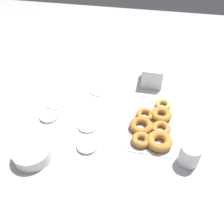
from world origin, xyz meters
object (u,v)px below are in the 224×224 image
object	(u,v)px
paper_cup	(190,155)
pancake_3	(49,117)
batter_bowl	(32,153)
pancake_1	(99,90)
pancake_0	(88,126)
pancake_4	(88,146)
container_stack	(153,74)
pancake_2	(56,102)
donut_tray	(153,125)

from	to	relation	value
paper_cup	pancake_3	bearing A→B (deg)	78.81
batter_bowl	pancake_1	bearing A→B (deg)	-17.42
pancake_0	pancake_4	distance (m)	0.12
pancake_0	container_stack	world-z (taller)	container_stack
pancake_0	pancake_2	world-z (taller)	same
pancake_2	batter_bowl	world-z (taller)	batter_bowl
batter_bowl	paper_cup	world-z (taller)	paper_cup
donut_tray	batter_bowl	bearing A→B (deg)	119.50
pancake_2	container_stack	bearing A→B (deg)	-58.08
paper_cup	pancake_1	bearing A→B (deg)	50.32
pancake_2	batter_bowl	distance (m)	0.34
pancake_4	donut_tray	bearing A→B (deg)	-57.35
pancake_0	paper_cup	world-z (taller)	paper_cup
pancake_0	batter_bowl	bearing A→B (deg)	141.04
pancake_0	container_stack	size ratio (longest dim) A/B	0.57
container_stack	pancake_3	bearing A→B (deg)	130.87
donut_tray	batter_bowl	size ratio (longest dim) A/B	2.34
pancake_1	paper_cup	world-z (taller)	paper_cup
donut_tray	batter_bowl	distance (m)	0.54
batter_bowl	paper_cup	size ratio (longest dim) A/B	1.70
pancake_0	donut_tray	size ratio (longest dim) A/B	0.24
donut_tray	container_stack	size ratio (longest dim) A/B	2.36
pancake_2	pancake_0	bearing A→B (deg)	-122.06
pancake_0	donut_tray	world-z (taller)	donut_tray
pancake_3	donut_tray	world-z (taller)	donut_tray
pancake_4	paper_cup	world-z (taller)	paper_cup
pancake_1	pancake_4	bearing A→B (deg)	-172.71
pancake_2	donut_tray	distance (m)	0.51
batter_bowl	paper_cup	xyz separation A→B (m)	(0.11, -0.62, 0.02)
pancake_3	batter_bowl	world-z (taller)	batter_bowl
pancake_2	donut_tray	world-z (taller)	donut_tray
pancake_1	pancake_3	xyz separation A→B (m)	(-0.26, 0.18, 0.00)
pancake_3	donut_tray	bearing A→B (deg)	-86.44
pancake_4	donut_tray	world-z (taller)	donut_tray
pancake_3	pancake_4	size ratio (longest dim) A/B	0.98
batter_bowl	donut_tray	bearing A→B (deg)	-60.50
donut_tray	pancake_2	bearing A→B (deg)	81.38
pancake_0	container_stack	bearing A→B (deg)	-31.77
pancake_3	container_stack	world-z (taller)	container_stack
pancake_4	batter_bowl	xyz separation A→B (m)	(-0.10, 0.21, 0.02)
donut_tray	container_stack	bearing A→B (deg)	5.43
pancake_2	pancake_3	size ratio (longest dim) A/B	1.16
pancake_3	container_stack	bearing A→B (deg)	-49.13
paper_cup	batter_bowl	bearing A→B (deg)	99.61
pancake_3	batter_bowl	xyz separation A→B (m)	(-0.23, -0.03, 0.02)
donut_tray	paper_cup	world-z (taller)	paper_cup
container_stack	pancake_0	bearing A→B (deg)	148.23
pancake_4	paper_cup	bearing A→B (deg)	-88.78
pancake_0	batter_bowl	distance (m)	0.27
paper_cup	pancake_4	bearing A→B (deg)	91.22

